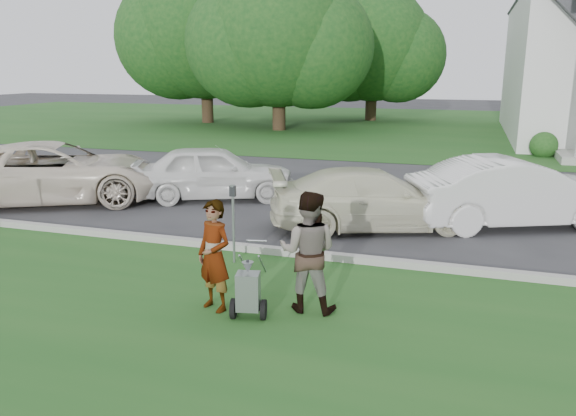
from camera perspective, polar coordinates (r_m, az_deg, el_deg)
The scene contains 15 objects.
ground at distance 10.08m, azimuth 2.17°, elevation -6.19°, with size 120.00×120.00×0.00m, color #333335.
grass_strip at distance 7.48m, azimuth -4.24°, elevation -13.71°, with size 80.00×7.00×0.01m, color #20551D.
church_lawn at distance 36.38m, azimuth 13.85°, elevation 8.09°, with size 80.00×30.00×0.01m, color #20551D.
curb at distance 10.56m, azimuth 2.98°, elevation -4.83°, with size 80.00×0.18×0.15m, color #9E9E93.
tree_left at distance 32.89m, azimuth -0.98°, elevation 16.81°, with size 10.63×8.40×9.71m.
tree_far at distance 37.98m, azimuth -8.46°, elevation 17.16°, with size 11.64×9.20×10.73m.
tree_back at distance 39.67m, azimuth 8.60°, elevation 15.62°, with size 9.61×7.60×8.89m.
striping_cart at distance 8.04m, azimuth -4.05°, elevation -8.55°, with size 0.61×1.05×0.92m.
person_left at distance 8.23m, azimuth -7.50°, elevation -4.93°, with size 0.60×0.39×1.65m, color #999999.
person_right at distance 8.13m, azimuth 2.05°, elevation -4.55°, with size 0.87×0.68×1.78m, color #999999.
parking_meter_near at distance 10.14m, azimuth -5.59°, elevation -0.66°, with size 0.11×0.10×1.47m.
car_a at distance 16.14m, azimuth -22.54°, elevation 3.38°, with size 2.67×5.80×1.61m, color silver.
car_b at distance 15.43m, azimuth -7.54°, elevation 3.64°, with size 1.75×4.35×1.48m, color white.
car_c at distance 12.59m, azimuth 8.65°, elevation 0.92°, with size 1.87×4.59×1.33m, color #E8E6C5.
car_d at distance 13.58m, azimuth 22.05°, elevation 1.47°, with size 1.64×4.70×1.55m, color silver.
Camera 1 is at (2.53, -9.12, 3.47)m, focal length 35.00 mm.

